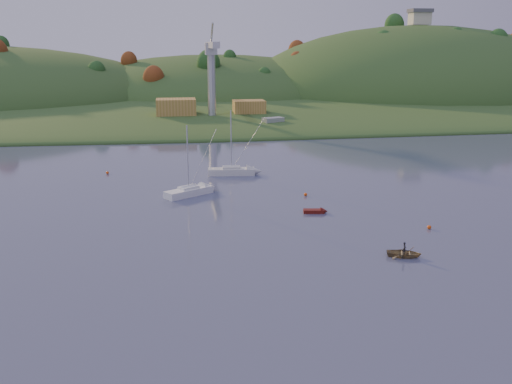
{
  "coord_description": "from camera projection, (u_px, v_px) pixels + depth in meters",
  "views": [
    {
      "loc": [
        -9.79,
        -40.48,
        21.99
      ],
      "look_at": [
        1.16,
        32.01,
        3.01
      ],
      "focal_mm": 40.0,
      "sensor_mm": 36.0,
      "label": 1
    }
  ],
  "objects": [
    {
      "name": "hillside_trees",
      "position": [
        195.0,
        103.0,
        222.76
      ],
      "size": [
        280.0,
        50.0,
        32.0
      ],
      "primitive_type": null,
      "color": "#1A491C",
      "rests_on": "ground"
    },
    {
      "name": "sailboat_near",
      "position": [
        189.0,
        191.0,
        85.53
      ],
      "size": [
        7.61,
        6.21,
        10.61
      ],
      "rotation": [
        0.0,
        0.0,
        0.6
      ],
      "color": "white",
      "rests_on": "ground"
    },
    {
      "name": "buoy_1",
      "position": [
        306.0,
        194.0,
        85.28
      ],
      "size": [
        0.5,
        0.5,
        0.5
      ],
      "primitive_type": "sphere",
      "color": "#E44B0C",
      "rests_on": "ground"
    },
    {
      "name": "ground",
      "position": [
        301.0,
        328.0,
        45.68
      ],
      "size": [
        500.0,
        500.0,
        0.0
      ],
      "primitive_type": "plane",
      "color": "#3A4060",
      "rests_on": "ground"
    },
    {
      "name": "wharf",
      "position": [
        222.0,
        120.0,
        162.88
      ],
      "size": [
        42.0,
        16.0,
        2.4
      ],
      "primitive_type": "cube",
      "color": "slate",
      "rests_on": "ground"
    },
    {
      "name": "dock_crane",
      "position": [
        212.0,
        63.0,
        154.99
      ],
      "size": [
        3.2,
        28.0,
        20.3
      ],
      "color": "#B7B7BC",
      "rests_on": "wharf"
    },
    {
      "name": "work_vessel",
      "position": [
        273.0,
        126.0,
        151.25
      ],
      "size": [
        13.64,
        9.04,
        3.3
      ],
      "rotation": [
        0.0,
        0.0,
        0.38
      ],
      "color": "slate",
      "rests_on": "ground"
    },
    {
      "name": "buoy_2",
      "position": [
        107.0,
        173.0,
        99.84
      ],
      "size": [
        0.5,
        0.5,
        0.5
      ],
      "primitive_type": "sphere",
      "color": "#E44B0C",
      "rests_on": "ground"
    },
    {
      "name": "shore_slope",
      "position": [
        197.0,
        108.0,
        203.62
      ],
      "size": [
        640.0,
        150.0,
        7.0
      ],
      "primitive_type": "ellipsoid",
      "color": "#2A461C",
      "rests_on": "ground"
    },
    {
      "name": "hilltop_house",
      "position": [
        420.0,
        16.0,
        237.69
      ],
      "size": [
        9.0,
        7.0,
        6.45
      ],
      "color": "beige",
      "rests_on": "hill_right"
    },
    {
      "name": "buoy_0",
      "position": [
        429.0,
        227.0,
        70.01
      ],
      "size": [
        0.5,
        0.5,
        0.5
      ],
      "primitive_type": "sphere",
      "color": "#E44B0C",
      "rests_on": "ground"
    },
    {
      "name": "shed_west",
      "position": [
        176.0,
        107.0,
        161.05
      ],
      "size": [
        11.0,
        8.0,
        4.8
      ],
      "primitive_type": "cube",
      "color": "#A67F37",
      "rests_on": "wharf"
    },
    {
      "name": "sailboat_far",
      "position": [
        231.0,
        171.0,
        99.23
      ],
      "size": [
        8.25,
        3.12,
        11.2
      ],
      "rotation": [
        0.0,
        0.0,
        -0.09
      ],
      "color": "silver",
      "rests_on": "ground"
    },
    {
      "name": "red_tender",
      "position": [
        319.0,
        211.0,
        76.79
      ],
      "size": [
        3.42,
        1.62,
        1.12
      ],
      "rotation": [
        0.0,
        0.0,
        -0.16
      ],
      "color": "#56110C",
      "rests_on": "ground"
    },
    {
      "name": "hill_right",
      "position": [
        414.0,
        97.0,
        246.06
      ],
      "size": [
        150.0,
        130.0,
        60.0
      ],
      "primitive_type": "ellipsoid",
      "color": "#2A461C",
      "rests_on": "ground"
    },
    {
      "name": "paddler",
      "position": [
        404.0,
        251.0,
        60.76
      ],
      "size": [
        0.49,
        0.59,
        1.39
      ],
      "primitive_type": "imported",
      "rotation": [
        0.0,
        0.0,
        1.23
      ],
      "color": "black",
      "rests_on": "ground"
    },
    {
      "name": "shed_east",
      "position": [
        249.0,
        107.0,
        165.15
      ],
      "size": [
        9.0,
        7.0,
        4.0
      ],
      "primitive_type": "cube",
      "color": "#A67F37",
      "rests_on": "wharf"
    },
    {
      "name": "canoe",
      "position": [
        404.0,
        253.0,
        60.84
      ],
      "size": [
        4.33,
        3.7,
        0.76
      ],
      "primitive_type": "imported",
      "rotation": [
        0.0,
        0.0,
        1.23
      ],
      "color": "olive",
      "rests_on": "ground"
    },
    {
      "name": "hill_center",
      "position": [
        215.0,
        97.0,
        248.14
      ],
      "size": [
        140.0,
        120.0,
        36.0
      ],
      "primitive_type": "ellipsoid",
      "color": "#2A461C",
      "rests_on": "ground"
    },
    {
      "name": "far_shore",
      "position": [
        190.0,
        93.0,
        265.84
      ],
      "size": [
        620.0,
        220.0,
        1.5
      ],
      "primitive_type": "cube",
      "color": "#2A461C",
      "rests_on": "ground"
    }
  ]
}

